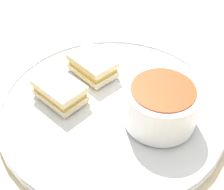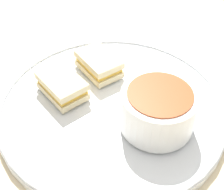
{
  "view_description": "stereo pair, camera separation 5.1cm",
  "coord_description": "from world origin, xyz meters",
  "px_view_note": "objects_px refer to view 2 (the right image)",
  "views": [
    {
      "loc": [
        -0.1,
        -0.35,
        0.39
      ],
      "look_at": [
        0.0,
        0.0,
        0.04
      ],
      "focal_mm": 50.0,
      "sensor_mm": 36.0,
      "label": 1
    },
    {
      "loc": [
        -0.05,
        -0.36,
        0.39
      ],
      "look_at": [
        0.0,
        0.0,
        0.04
      ],
      "focal_mm": 50.0,
      "sensor_mm": 36.0,
      "label": 2
    }
  ],
  "objects_px": {
    "sandwich_half_near": "(99,64)",
    "sandwich_half_far": "(62,86)",
    "soup_bowl": "(158,109)",
    "spoon": "(148,77)"
  },
  "relations": [
    {
      "from": "spoon",
      "to": "sandwich_half_far",
      "type": "height_order",
      "value": "sandwich_half_far"
    },
    {
      "from": "soup_bowl",
      "to": "sandwich_half_far",
      "type": "xyz_separation_m",
      "value": [
        -0.14,
        0.09,
        -0.02
      ]
    },
    {
      "from": "sandwich_half_near",
      "to": "sandwich_half_far",
      "type": "relative_size",
      "value": 1.0
    },
    {
      "from": "soup_bowl",
      "to": "sandwich_half_near",
      "type": "height_order",
      "value": "soup_bowl"
    },
    {
      "from": "sandwich_half_near",
      "to": "sandwich_half_far",
      "type": "distance_m",
      "value": 0.09
    },
    {
      "from": "soup_bowl",
      "to": "spoon",
      "type": "height_order",
      "value": "soup_bowl"
    },
    {
      "from": "sandwich_half_near",
      "to": "sandwich_half_far",
      "type": "height_order",
      "value": "same"
    },
    {
      "from": "spoon",
      "to": "sandwich_half_near",
      "type": "distance_m",
      "value": 0.09
    },
    {
      "from": "soup_bowl",
      "to": "sandwich_half_far",
      "type": "relative_size",
      "value": 1.12
    },
    {
      "from": "sandwich_half_far",
      "to": "soup_bowl",
      "type": "bearing_deg",
      "value": -32.11
    }
  ]
}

